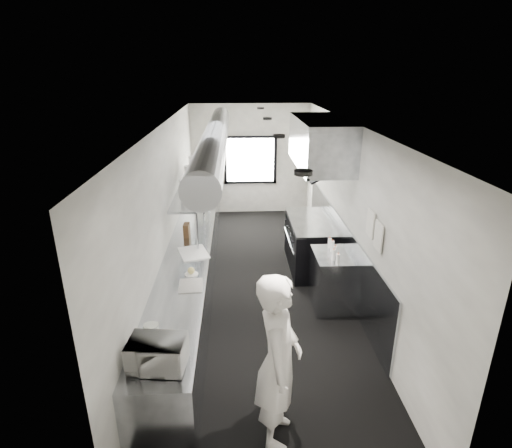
{
  "coord_description": "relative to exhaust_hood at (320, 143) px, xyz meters",
  "views": [
    {
      "loc": [
        -0.37,
        -6.38,
        3.6
      ],
      "look_at": [
        -0.06,
        -0.2,
        1.24
      ],
      "focal_mm": 28.7,
      "sensor_mm": 36.0,
      "label": 1
    }
  ],
  "objects": [
    {
      "name": "floor",
      "position": [
        -1.1,
        -0.7,
        -2.39
      ],
      "size": [
        3.0,
        8.0,
        0.01
      ],
      "primitive_type": "cube",
      "color": "black",
      "rests_on": "ground"
    },
    {
      "name": "ceiling",
      "position": [
        -1.1,
        -0.7,
        0.41
      ],
      "size": [
        3.0,
        8.0,
        0.01
      ],
      "primitive_type": "cube",
      "color": "beige",
      "rests_on": "wall_back"
    },
    {
      "name": "wall_back",
      "position": [
        -1.1,
        3.3,
        -0.99
      ],
      "size": [
        3.0,
        0.02,
        2.8
      ],
      "primitive_type": "cube",
      "color": "silver",
      "rests_on": "floor"
    },
    {
      "name": "wall_front",
      "position": [
        -1.1,
        -4.7,
        -0.99
      ],
      "size": [
        3.0,
        0.02,
        2.8
      ],
      "primitive_type": "cube",
      "color": "silver",
      "rests_on": "floor"
    },
    {
      "name": "wall_left",
      "position": [
        -2.6,
        -0.7,
        -0.99
      ],
      "size": [
        0.02,
        8.0,
        2.8
      ],
      "primitive_type": "cube",
      "color": "silver",
      "rests_on": "floor"
    },
    {
      "name": "wall_right",
      "position": [
        0.4,
        -0.7,
        -0.99
      ],
      "size": [
        0.02,
        8.0,
        2.8
      ],
      "primitive_type": "cube",
      "color": "silver",
      "rests_on": "floor"
    },
    {
      "name": "wall_cladding",
      "position": [
        0.38,
        -0.4,
        -1.84
      ],
      "size": [
        0.03,
        5.5,
        1.1
      ],
      "primitive_type": "cube",
      "color": "gray",
      "rests_on": "wall_right"
    },
    {
      "name": "hvac_duct",
      "position": [
        -1.8,
        -0.3,
        0.16
      ],
      "size": [
        0.4,
        6.4,
        0.4
      ],
      "primitive_type": "cylinder",
      "rotation": [
        1.57,
        0.0,
        0.0
      ],
      "color": "gray",
      "rests_on": "ceiling"
    },
    {
      "name": "service_window",
      "position": [
        -1.1,
        3.26,
        -0.99
      ],
      "size": [
        1.36,
        0.05,
        1.25
      ],
      "color": "white",
      "rests_on": "wall_back"
    },
    {
      "name": "exhaust_hood",
      "position": [
        0.0,
        0.0,
        0.0
      ],
      "size": [
        0.81,
        2.2,
        0.88
      ],
      "color": "gray",
      "rests_on": "ceiling"
    },
    {
      "name": "prep_counter",
      "position": [
        -2.25,
        -1.2,
        -1.94
      ],
      "size": [
        0.7,
        6.0,
        0.9
      ],
      "primitive_type": "cube",
      "color": "gray",
      "rests_on": "floor"
    },
    {
      "name": "pass_shelf",
      "position": [
        -2.29,
        0.3,
        -0.86
      ],
      "size": [
        0.45,
        3.0,
        0.68
      ],
      "color": "gray",
      "rests_on": "prep_counter"
    },
    {
      "name": "range",
      "position": [
        -0.06,
        0.0,
        -1.92
      ],
      "size": [
        0.88,
        1.6,
        0.94
      ],
      "color": "black",
      "rests_on": "floor"
    },
    {
      "name": "bottle_station",
      "position": [
        0.05,
        -1.4,
        -1.94
      ],
      "size": [
        0.65,
        0.8,
        0.9
      ],
      "primitive_type": "cube",
      "color": "gray",
      "rests_on": "floor"
    },
    {
      "name": "far_work_table",
      "position": [
        -2.25,
        2.5,
        -1.94
      ],
      "size": [
        0.7,
        1.2,
        0.9
      ],
      "primitive_type": "cube",
      "color": "gray",
      "rests_on": "floor"
    },
    {
      "name": "notice_sheet_a",
      "position": [
        0.37,
        -1.9,
        -0.79
      ],
      "size": [
        0.02,
        0.28,
        0.38
      ],
      "primitive_type": "cube",
      "color": "silver",
      "rests_on": "wall_right"
    },
    {
      "name": "notice_sheet_b",
      "position": [
        0.37,
        -2.25,
        -0.84
      ],
      "size": [
        0.02,
        0.28,
        0.38
      ],
      "primitive_type": "cube",
      "color": "silver",
      "rests_on": "wall_right"
    },
    {
      "name": "line_cook",
      "position": [
        -1.09,
        -3.87,
        -1.45
      ],
      "size": [
        0.55,
        0.75,
        1.88
      ],
      "primitive_type": "imported",
      "rotation": [
        0.0,
        0.0,
        1.41
      ],
      "color": "silver",
      "rests_on": "floor"
    },
    {
      "name": "microwave",
      "position": [
        -2.25,
        -3.84,
        -1.34
      ],
      "size": [
        0.54,
        0.43,
        0.3
      ],
      "primitive_type": "imported",
      "rotation": [
        0.0,
        0.0,
        -0.1
      ],
      "color": "silver",
      "rests_on": "prep_counter"
    },
    {
      "name": "deli_tub_a",
      "position": [
        -2.41,
        -3.28,
        -1.44
      ],
      "size": [
        0.16,
        0.16,
        0.1
      ],
      "primitive_type": "cylinder",
      "rotation": [
        0.0,
        0.0,
        0.13
      ],
      "color": "silver",
      "rests_on": "prep_counter"
    },
    {
      "name": "deli_tub_b",
      "position": [
        -2.44,
        -3.28,
        -1.44
      ],
      "size": [
        0.14,
        0.14,
        0.1
      ],
      "primitive_type": "cylinder",
      "rotation": [
        0.0,
        0.0,
        0.03
      ],
      "color": "silver",
      "rests_on": "prep_counter"
    },
    {
      "name": "newspaper",
      "position": [
        -2.1,
        -2.27,
        -1.49
      ],
      "size": [
        0.33,
        0.41,
        0.01
      ],
      "primitive_type": "cube",
      "rotation": [
        0.0,
        0.0,
        0.06
      ],
      "color": "beige",
      "rests_on": "prep_counter"
    },
    {
      "name": "small_plate",
      "position": [
        -2.12,
        -1.96,
        -1.48
      ],
      "size": [
        0.24,
        0.24,
        0.02
      ],
      "primitive_type": "cylinder",
      "rotation": [
        0.0,
        0.0,
        0.39
      ],
      "color": "white",
      "rests_on": "prep_counter"
    },
    {
      "name": "pastry",
      "position": [
        -2.12,
        -1.96,
        -1.43
      ],
      "size": [
        0.1,
        0.1,
        0.1
      ],
      "primitive_type": "sphere",
      "color": "#DCCB73",
      "rests_on": "small_plate"
    },
    {
      "name": "cutting_board",
      "position": [
        -2.15,
        -1.25,
        -1.48
      ],
      "size": [
        0.55,
        0.64,
        0.02
      ],
      "primitive_type": "cube",
      "rotation": [
        0.0,
        0.0,
        0.31
      ],
      "color": "white",
      "rests_on": "prep_counter"
    },
    {
      "name": "knife_block",
      "position": [
        -2.33,
        -0.53,
        -1.38
      ],
      "size": [
        0.1,
        0.21,
        0.22
      ],
      "primitive_type": "cube",
      "rotation": [
        0.0,
        0.0,
        -0.05
      ],
      "color": "#4E371B",
      "rests_on": "prep_counter"
    },
    {
      "name": "plate_stack_a",
      "position": [
        -2.3,
        -0.35,
        -0.68
      ],
      "size": [
        0.3,
        0.3,
        0.28
      ],
      "primitive_type": "cylinder",
      "rotation": [
        0.0,
        0.0,
        -0.29
      ],
      "color": "white",
      "rests_on": "pass_shelf"
    },
    {
      "name": "plate_stack_b",
      "position": [
        -2.28,
        0.07,
        -0.68
      ],
      "size": [
        0.24,
        0.24,
        0.28
      ],
      "primitive_type": "cylinder",
      "rotation": [
        0.0,
        0.0,
        0.12
      ],
      "color": "white",
      "rests_on": "pass_shelf"
    },
    {
      "name": "plate_stack_c",
      "position": [
        -2.31,
        0.45,
        -0.65
      ],
      "size": [
        0.26,
        0.26,
        0.33
      ],
      "primitive_type": "cylinder",
      "rotation": [
        0.0,
        0.0,
        -0.12
      ],
      "color": "white",
      "rests_on": "pass_shelf"
    },
    {
      "name": "plate_stack_d",
      "position": [
        -2.3,
        1.14,
        -0.64
      ],
      "size": [
        0.25,
        0.25,
        0.37
      ],
      "primitive_type": "cylinder",
      "rotation": [
        0.0,
        0.0,
        -0.07
      ],
      "color": "white",
      "rests_on": "pass_shelf"
    },
    {
      "name": "squeeze_bottle_a",
      "position": [
        0.0,
        -1.74,
        -1.41
      ],
      "size": [
        0.07,
        0.07,
        0.16
      ],
      "primitive_type": "cylinder",
      "rotation": [
        0.0,
        0.0,
        0.42
      ],
      "color": "white",
      "rests_on": "bottle_station"
    },
    {
      "name": "squeeze_bottle_b",
      "position": [
        -0.03,
        -1.59,
        -1.4
      ],
      "size": [
        0.07,
        0.07,
        0.17
      ],
      "primitive_type": "cylinder",
      "rotation": [
        0.0,
        0.0,
        -0.31
      ],
      "color": "white",
      "rests_on": "bottle_station"
    },
    {
      "name": "squeeze_bottle_c",
      "position": [
        0.03,
        -1.45,
        -1.41
      ],
      "size": [
        0.06,
        0.06,
        0.16
      ],
      "primitive_type": "cylinder",
      "rotation": [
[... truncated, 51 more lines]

